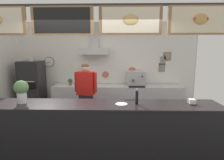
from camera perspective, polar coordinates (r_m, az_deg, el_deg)
name	(u,v)px	position (r m, az deg, el deg)	size (l,w,h in m)	color
ground_plane	(99,145)	(4.08, -4.07, -19.63)	(6.90, 6.90, 0.00)	#3F3A38
back_wall_assembly	(105,65)	(5.75, -2.34, 4.75)	(5.75, 2.68, 2.83)	#9E9E99
service_counter	(96,131)	(3.46, -4.88, -15.63)	(4.41, 0.69, 1.03)	black
back_prep_counter	(118,100)	(5.70, 1.76, -6.24)	(3.95, 0.61, 0.90)	silver
pizza_oven	(33,88)	(6.07, -23.60, -2.33)	(0.64, 0.66, 1.75)	#232326
shop_worker	(86,95)	(4.55, -8.17, -4.53)	(0.56, 0.30, 1.65)	#232328
espresso_machine	(136,78)	(5.56, 7.52, 0.48)	(0.52, 0.49, 0.46)	#B7BABF
potted_oregano	(80,81)	(5.65, -9.85, -0.16)	(0.22, 0.22, 0.27)	#9E563D
potted_basil	(70,81)	(5.78, -12.95, -0.39)	(0.14, 0.14, 0.21)	#9E563D
pepper_grinder	(137,96)	(3.25, 7.79, -5.13)	(0.05, 0.05, 0.28)	black
napkin_holder	(192,102)	(3.54, 23.67, -6.25)	(0.14, 0.13, 0.10)	#262628
basil_vase	(21,91)	(3.64, -26.49, -3.05)	(0.25, 0.25, 0.41)	silver
condiment_plate	(121,104)	(3.23, 2.95, -7.53)	(0.21, 0.21, 0.01)	white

